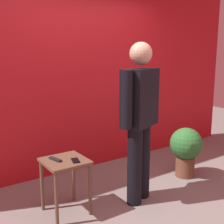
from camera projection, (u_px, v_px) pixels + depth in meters
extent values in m
plane|color=gray|center=(150.00, 211.00, 3.17)|extent=(12.00, 12.00, 0.00)
cube|color=red|center=(79.00, 56.00, 4.10)|extent=(6.02, 0.12, 3.28)
cylinder|color=black|center=(135.00, 166.00, 3.24)|extent=(0.22, 0.22, 0.89)
cylinder|color=black|center=(143.00, 161.00, 3.41)|extent=(0.22, 0.22, 0.89)
cube|color=black|center=(140.00, 98.00, 3.18)|extent=(0.54, 0.41, 0.63)
cube|color=red|center=(130.00, 94.00, 3.24)|extent=(0.13, 0.06, 0.53)
cube|color=#C68CB7|center=(129.00, 96.00, 3.24)|extent=(0.05, 0.03, 0.48)
cylinder|color=black|center=(127.00, 100.00, 2.93)|extent=(0.16, 0.16, 0.60)
cylinder|color=black|center=(151.00, 93.00, 3.42)|extent=(0.16, 0.16, 0.60)
sphere|color=tan|center=(141.00, 54.00, 3.08)|extent=(0.24, 0.24, 0.24)
cube|color=brown|center=(65.00, 161.00, 3.03)|extent=(0.44, 0.44, 0.03)
cylinder|color=brown|center=(56.00, 200.00, 2.83)|extent=(0.04, 0.04, 0.56)
cylinder|color=brown|center=(90.00, 190.00, 3.04)|extent=(0.04, 0.04, 0.56)
cylinder|color=brown|center=(42.00, 186.00, 3.13)|extent=(0.04, 0.04, 0.56)
cylinder|color=brown|center=(74.00, 177.00, 3.34)|extent=(0.04, 0.04, 0.56)
cube|color=black|center=(75.00, 160.00, 2.99)|extent=(0.11, 0.16, 0.01)
cube|color=black|center=(55.00, 159.00, 3.01)|extent=(0.08, 0.18, 0.02)
cylinder|color=brown|center=(185.00, 166.00, 4.04)|extent=(0.26, 0.26, 0.28)
sphere|color=#2D7233|center=(186.00, 144.00, 3.98)|extent=(0.44, 0.44, 0.44)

